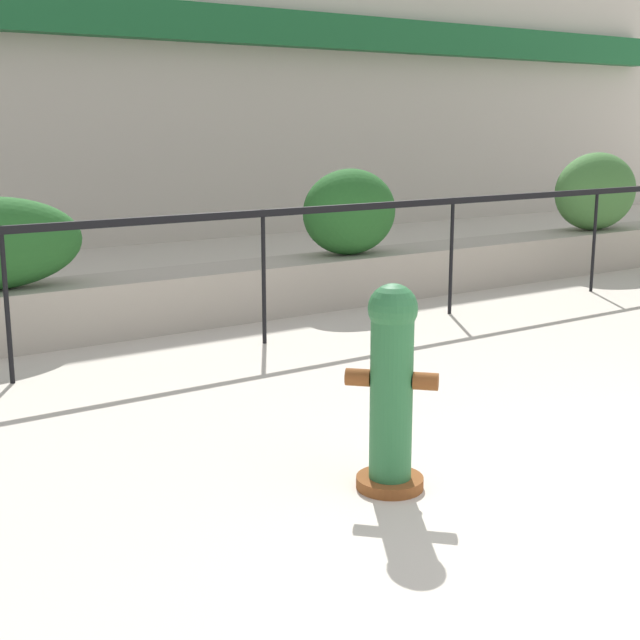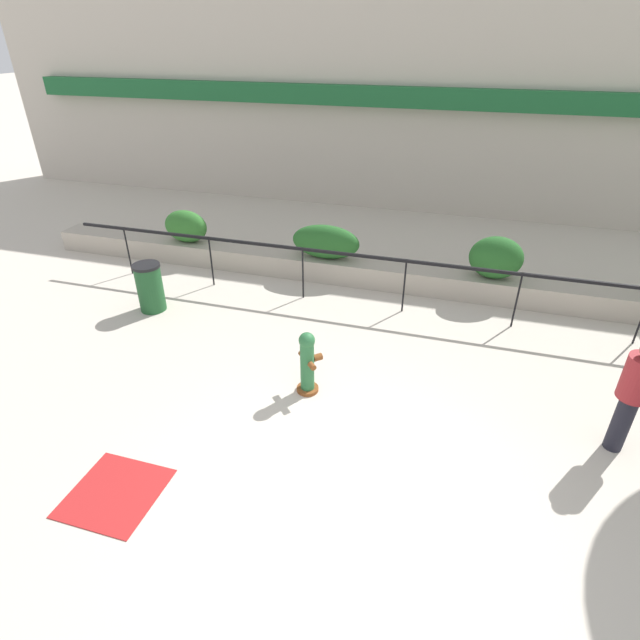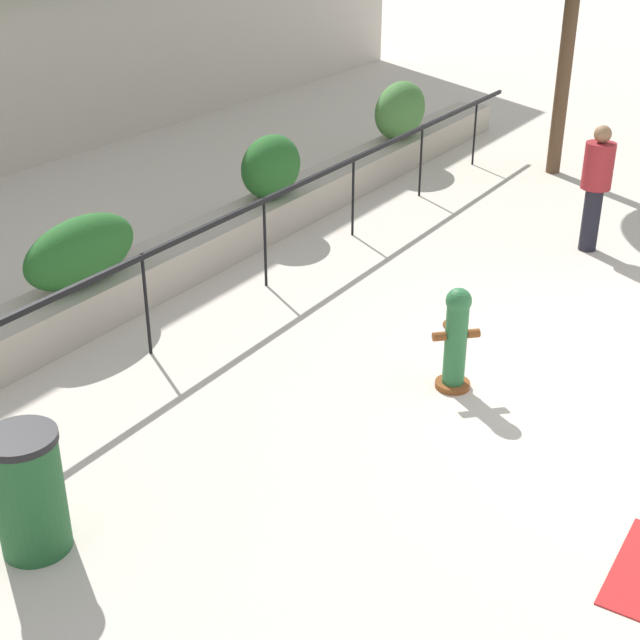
% 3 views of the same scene
% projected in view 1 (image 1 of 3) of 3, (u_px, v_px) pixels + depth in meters
% --- Properties ---
extents(planter_wall_low, '(18.00, 0.70, 0.50)m').
position_uv_depth(planter_wall_low, '(205.00, 295.00, 8.52)').
color(planter_wall_low, '#ADA393').
rests_on(planter_wall_low, ground).
extents(fence_railing_segment, '(15.00, 0.05, 1.15)m').
position_uv_depth(fence_railing_segment, '(263.00, 225.00, 7.46)').
color(fence_railing_segment, black).
rests_on(fence_railing_segment, ground).
extents(hedge_bush_2, '(1.09, 0.69, 0.90)m').
position_uv_depth(hedge_bush_2, '(350.00, 212.00, 9.31)').
color(hedge_bush_2, '#235B23').
rests_on(hedge_bush_2, planter_wall_low).
extents(hedge_bush_3, '(1.36, 0.70, 0.99)m').
position_uv_depth(hedge_bush_3, '(596.00, 191.00, 11.46)').
color(hedge_bush_3, '#427538').
rests_on(hedge_bush_3, planter_wall_low).
extents(fire_hydrant, '(0.50, 0.50, 1.08)m').
position_uv_depth(fire_hydrant, '(392.00, 386.00, 4.53)').
color(fire_hydrant, brown).
rests_on(fire_hydrant, ground).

